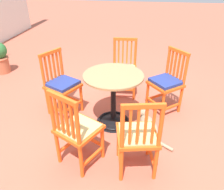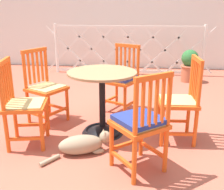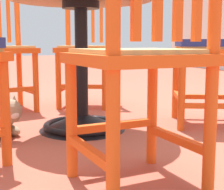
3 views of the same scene
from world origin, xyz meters
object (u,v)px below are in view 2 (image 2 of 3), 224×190
at_px(orange_chair_by_planter, 180,102).
at_px(terracotta_planter, 189,65).
at_px(orange_chair_at_corner, 23,105).
at_px(cafe_table, 102,110).
at_px(orange_chair_facing_out, 45,88).
at_px(tabby_cat, 85,144).
at_px(orange_chair_near_fence, 140,124).
at_px(orange_chair_tucked_in, 121,80).

xyz_separation_m(orange_chair_by_planter, terracotta_planter, (0.48, 2.52, -0.11)).
bearing_deg(orange_chair_at_corner, cafe_table, 24.70).
distance_m(orange_chair_facing_out, tabby_cat, 1.04).
distance_m(orange_chair_near_fence, terracotta_planter, 3.29).
xyz_separation_m(orange_chair_at_corner, orange_chair_near_fence, (1.20, -0.35, 0.01)).
xyz_separation_m(orange_chair_near_fence, orange_chair_tucked_in, (-0.28, 1.46, 0.00)).
bearing_deg(orange_chair_tucked_in, orange_chair_at_corner, -129.83).
bearing_deg(terracotta_planter, orange_chair_facing_out, -133.49).
relative_size(cafe_table, orange_chair_facing_out, 0.83).
xyz_separation_m(orange_chair_facing_out, orange_chair_tucked_in, (0.91, 0.48, 0.01)).
height_order(tabby_cat, terracotta_planter, terracotta_planter).
bearing_deg(orange_chair_by_planter, orange_chair_tucked_in, 130.47).
height_order(cafe_table, orange_chair_facing_out, orange_chair_facing_out).
height_order(orange_chair_facing_out, orange_chair_near_fence, same).
height_order(cafe_table, orange_chair_by_planter, orange_chair_by_planter).
bearing_deg(orange_chair_near_fence, orange_chair_tucked_in, 100.95).
relative_size(cafe_table, terracotta_planter, 1.23).
bearing_deg(orange_chair_facing_out, terracotta_planter, 46.51).
distance_m(orange_chair_facing_out, orange_chair_near_fence, 1.54).
relative_size(tabby_cat, terracotta_planter, 1.03).
height_order(orange_chair_tucked_in, terracotta_planter, orange_chair_tucked_in).
bearing_deg(orange_chair_near_fence, cafe_table, 121.65).
bearing_deg(orange_chair_near_fence, orange_chair_by_planter, 57.75).
bearing_deg(tabby_cat, orange_chair_at_corner, 169.67).
xyz_separation_m(orange_chair_at_corner, terracotta_planter, (2.09, 2.82, -0.11)).
height_order(orange_chair_at_corner, tabby_cat, orange_chair_at_corner).
relative_size(orange_chair_facing_out, orange_chair_tucked_in, 1.00).
xyz_separation_m(orange_chair_facing_out, orange_chair_near_fence, (1.19, -0.97, 0.01)).
height_order(orange_chair_by_planter, terracotta_planter, orange_chair_by_planter).
bearing_deg(cafe_table, orange_chair_by_planter, -3.93).
xyz_separation_m(cafe_table, terracotta_planter, (1.32, 2.46, 0.04)).
relative_size(orange_chair_at_corner, orange_chair_tucked_in, 1.00).
xyz_separation_m(orange_chair_at_corner, tabby_cat, (0.66, -0.12, -0.34)).
relative_size(orange_chair_near_fence, orange_chair_tucked_in, 1.00).
xyz_separation_m(orange_chair_near_fence, terracotta_planter, (0.89, 3.17, -0.12)).
height_order(orange_chair_by_planter, orange_chair_tucked_in, same).
xyz_separation_m(orange_chair_facing_out, tabby_cat, (0.65, -0.74, -0.34)).
height_order(orange_chair_near_fence, orange_chair_by_planter, same).
distance_m(orange_chair_facing_out, orange_chair_tucked_in, 1.03).
bearing_deg(tabby_cat, orange_chair_by_planter, 23.53).
bearing_deg(orange_chair_at_corner, terracotta_planter, 53.37).
relative_size(cafe_table, orange_chair_near_fence, 0.83).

